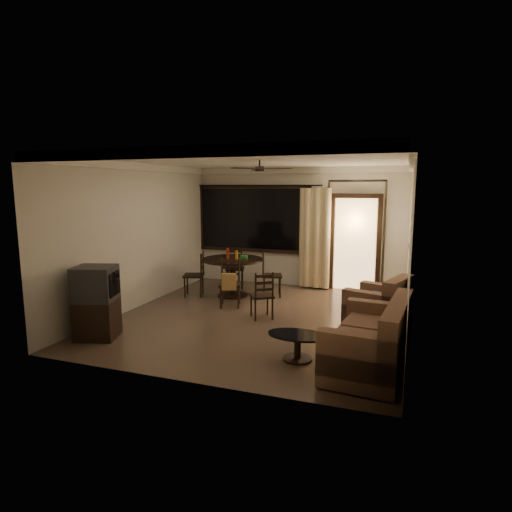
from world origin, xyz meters
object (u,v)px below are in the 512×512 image
at_px(dining_chair_south, 230,292).
at_px(coffee_table, 298,343).
at_px(dining_chair_north, 235,276).
at_px(tv_cabinet, 96,302).
at_px(dining_chair_west, 194,283).
at_px(side_chair, 262,304).
at_px(armchair, 381,308).
at_px(dining_chair_east, 271,283).
at_px(sofa, 373,343).
at_px(dining_table, 233,267).

height_order(dining_chair_south, coffee_table, dining_chair_south).
relative_size(dining_chair_north, tv_cabinet, 0.83).
relative_size(dining_chair_west, side_chair, 1.09).
bearing_deg(tv_cabinet, armchair, 6.68).
bearing_deg(dining_chair_south, side_chair, -50.37).
relative_size(dining_chair_east, sofa, 0.54).
relative_size(dining_chair_west, coffee_table, 1.14).
bearing_deg(coffee_table, dining_chair_north, 123.44).
height_order(dining_chair_north, tv_cabinet, tv_cabinet).
relative_size(dining_chair_east, tv_cabinet, 0.83).
xyz_separation_m(dining_chair_north, armchair, (3.42, -1.99, 0.08)).
xyz_separation_m(dining_table, tv_cabinet, (-0.99, -3.14, -0.07)).
bearing_deg(armchair, dining_chair_north, 168.42).
bearing_deg(dining_chair_south, dining_chair_east, 45.70).
xyz_separation_m(dining_chair_east, armchair, (2.37, -1.52, 0.08)).
height_order(coffee_table, side_chair, side_chair).
distance_m(dining_chair_south, tv_cabinet, 2.66).
bearing_deg(dining_chair_south, coffee_table, -67.09).
xyz_separation_m(tv_cabinet, sofa, (4.16, 0.21, -0.21)).
bearing_deg(dining_table, coffee_table, -53.49).
bearing_deg(sofa, side_chair, 147.83).
height_order(dining_table, dining_chair_east, dining_table).
bearing_deg(coffee_table, tv_cabinet, -176.46).
bearing_deg(dining_chair_south, armchair, -27.48).
height_order(dining_chair_east, side_chair, dining_chair_east).
bearing_deg(armchair, dining_chair_west, -175.22).
bearing_deg(dining_chair_east, coffee_table, -175.50).
bearing_deg(dining_chair_north, tv_cabinet, 60.45).
xyz_separation_m(dining_chair_south, coffee_table, (1.90, -2.13, -0.06)).
distance_m(tv_cabinet, side_chair, 2.79).
xyz_separation_m(dining_chair_north, sofa, (3.43, -3.67, 0.08)).
distance_m(sofa, coffee_table, 1.00).
bearing_deg(tv_cabinet, side_chair, 22.95).
xyz_separation_m(coffee_table, side_chair, (-1.06, 1.62, 0.02)).
xyz_separation_m(dining_table, armchair, (3.16, -1.25, -0.28)).
xyz_separation_m(dining_chair_north, side_chair, (1.37, -2.07, -0.02)).
bearing_deg(armchair, coffee_table, -101.52).
xyz_separation_m(dining_table, dining_chair_east, (0.79, 0.27, -0.36)).
bearing_deg(sofa, dining_chair_south, 149.55).
distance_m(dining_table, side_chair, 1.78).
bearing_deg(dining_table, dining_chair_north, 108.95).
distance_m(dining_chair_south, coffee_table, 2.86).
xyz_separation_m(dining_chair_north, tv_cabinet, (-0.73, -3.88, 0.29)).
height_order(dining_chair_north, coffee_table, dining_chair_north).
bearing_deg(dining_table, armchair, -21.57).
bearing_deg(side_chair, tv_cabinet, 6.66).
bearing_deg(dining_chair_north, dining_table, 90.10).
relative_size(dining_chair_south, sofa, 0.54).
relative_size(sofa, side_chair, 2.03).
xyz_separation_m(dining_table, side_chair, (1.12, -1.33, -0.39)).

